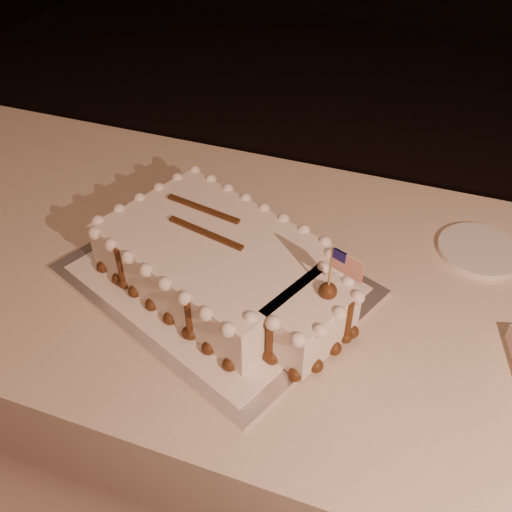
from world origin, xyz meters
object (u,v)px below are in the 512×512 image
(cake_board, at_px, (215,280))
(side_plate, at_px, (480,250))
(banquet_table, at_px, (317,407))
(sheet_cake, at_px, (225,265))

(cake_board, relative_size, side_plate, 3.17)
(banquet_table, height_order, cake_board, cake_board)
(banquet_table, bearing_deg, sheet_cake, -160.89)
(sheet_cake, height_order, side_plate, sheet_cake)
(banquet_table, distance_m, sheet_cake, 0.47)
(banquet_table, xyz_separation_m, side_plate, (0.25, 0.20, 0.38))
(banquet_table, distance_m, cake_board, 0.44)
(cake_board, distance_m, sheet_cake, 0.06)
(banquet_table, xyz_separation_m, cake_board, (-0.21, -0.05, 0.38))
(cake_board, bearing_deg, side_plate, 51.80)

